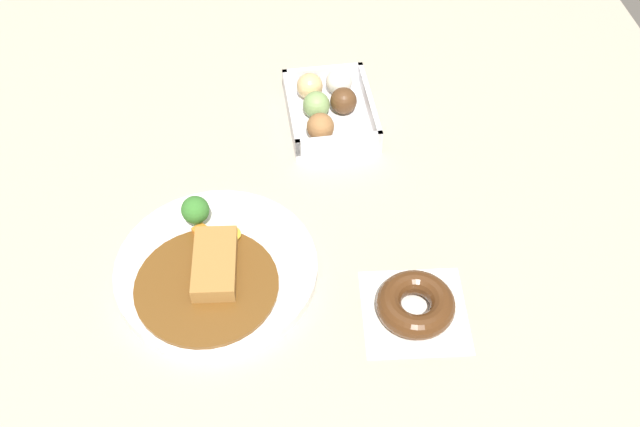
{
  "coord_description": "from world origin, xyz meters",
  "views": [
    {
      "loc": [
        0.79,
        0.02,
        0.87
      ],
      "look_at": [
        0.07,
        0.13,
        0.03
      ],
      "focal_mm": 43.02,
      "sensor_mm": 36.0,
      "label": 1
    }
  ],
  "objects": [
    {
      "name": "chocolate_ring_donut",
      "position": [
        0.24,
        0.23,
        0.02
      ],
      "size": [
        0.15,
        0.15,
        0.04
      ],
      "color": "white",
      "rests_on": "ground_plane"
    },
    {
      "name": "donut_box",
      "position": [
        -0.16,
        0.18,
        0.02
      ],
      "size": [
        0.18,
        0.14,
        0.06
      ],
      "color": "white",
      "rests_on": "ground_plane"
    },
    {
      "name": "curry_plate",
      "position": [
        0.14,
        -0.03,
        0.01
      ],
      "size": [
        0.28,
        0.28,
        0.07
      ],
      "color": "white",
      "rests_on": "ground_plane"
    },
    {
      "name": "ground_plane",
      "position": [
        0.0,
        0.0,
        0.0
      ],
      "size": [
        1.6,
        1.6,
        0.0
      ],
      "primitive_type": "plane",
      "color": "#B2A893"
    }
  ]
}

